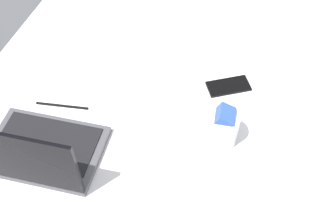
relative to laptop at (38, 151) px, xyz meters
The scene contains 5 objects.
bed_mattress 66.26cm from the laptop, 147.27° to the right, with size 180.00×140.00×18.00cm, color white.
laptop is the anchor object (origin of this frame).
snack_cup 52.88cm from the laptop, 154.77° to the right, with size 9.16×9.60×14.27cm.
cell_phone 63.32cm from the laptop, 136.09° to the right, with size 6.80×14.00×0.80cm, color black.
charger_cable 20.67cm from the laptop, 80.76° to the right, with size 17.00×0.60×0.60cm, color black.
Camera 1 is at (-0.02, 87.93, 122.31)cm, focal length 45.57 mm.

